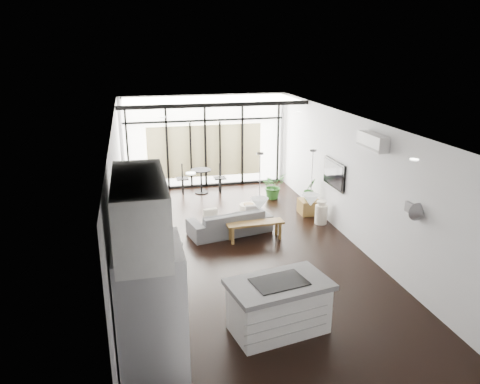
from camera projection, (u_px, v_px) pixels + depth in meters
name	position (u px, v px, depth m)	size (l,w,h in m)	color
floor	(243.00, 252.00, 10.01)	(5.00, 10.00, 0.00)	black
ceiling	(244.00, 121.00, 9.15)	(5.00, 10.00, 0.00)	white
wall_left	(118.00, 198.00, 9.04)	(0.02, 10.00, 2.80)	silver
wall_right	(355.00, 181.00, 10.13)	(0.02, 10.00, 2.80)	silver
wall_back	(205.00, 141.00, 14.22)	(5.00, 0.02, 2.80)	silver
wall_front	(354.00, 328.00, 4.95)	(5.00, 0.02, 2.80)	silver
glazing	(205.00, 142.00, 14.10)	(5.00, 0.20, 2.80)	black
skylight	(209.00, 99.00, 12.87)	(4.70, 1.90, 0.06)	white
neighbour_building	(205.00, 151.00, 14.26)	(3.50, 0.02, 1.60)	beige
island	(279.00, 306.00, 7.17)	(1.53, 0.91, 0.84)	white
cooktop	(279.00, 282.00, 7.04)	(0.81, 0.54, 0.01)	black
fridge	(152.00, 323.00, 5.68)	(0.80, 1.00, 2.06)	#A7A8AC
appliance_column	(146.00, 277.00, 6.24)	(0.67, 0.70, 2.59)	white
upper_cabinets	(140.00, 212.00, 5.59)	(0.62, 1.75, 0.86)	white
pendant_left	(259.00, 204.00, 6.85)	(0.26, 0.26, 0.18)	white
pendant_right	(311.00, 200.00, 7.03)	(0.26, 0.26, 0.18)	white
sofa	(230.00, 218.00, 10.88)	(1.93, 0.56, 0.75)	#515154
console_bench	(255.00, 231.00, 10.57)	(1.30, 0.33, 0.42)	brown
pouf	(248.00, 211.00, 11.88)	(0.45, 0.45, 0.36)	beige
crate	(309.00, 207.00, 12.18)	(0.50, 0.50, 0.38)	brown
plant_tall	(273.00, 188.00, 13.34)	(0.67, 0.74, 0.58)	#286122
plant_crate	(309.00, 195.00, 12.09)	(0.31, 0.57, 0.25)	#286122
milk_can	(321.00, 212.00, 11.48)	(0.30, 0.30, 0.59)	silver
bistro_set	(201.00, 181.00, 13.80)	(1.48, 0.59, 0.71)	black
tv	(334.00, 174.00, 11.08)	(0.05, 1.10, 0.65)	black
ac_unit	(373.00, 141.00, 9.04)	(0.22, 0.90, 0.30)	silver
framed_art	(119.00, 199.00, 8.54)	(0.04, 0.70, 0.90)	black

